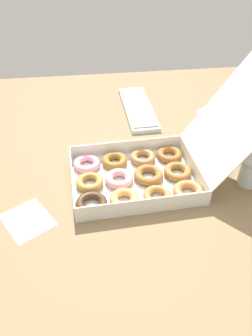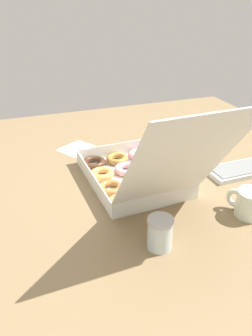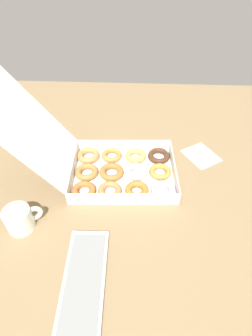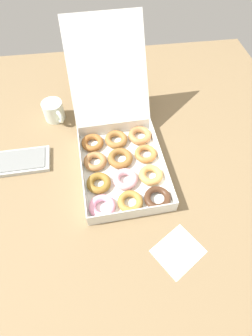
% 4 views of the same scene
% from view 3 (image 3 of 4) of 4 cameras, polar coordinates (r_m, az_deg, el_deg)
% --- Properties ---
extents(ground_plane, '(1.80, 1.80, 0.02)m').
position_cam_3_polar(ground_plane, '(1.09, -1.44, -3.59)').
color(ground_plane, olive).
extents(donut_box, '(0.36, 0.69, 0.41)m').
position_cam_3_polar(donut_box, '(1.09, -2.84, 0.17)').
color(donut_box, white).
rests_on(donut_box, ground_plane).
extents(keyboard, '(0.42, 0.14, 0.02)m').
position_cam_3_polar(keyboard, '(0.85, -9.52, -25.48)').
color(keyboard, '#BCC1BD').
rests_on(keyboard, ground_plane).
extents(coffee_mug, '(0.10, 0.12, 0.09)m').
position_cam_3_polar(coffee_mug, '(0.99, -22.08, -10.19)').
color(coffee_mug, white).
rests_on(coffee_mug, ground_plane).
extents(glass_jar, '(0.07, 0.07, 0.10)m').
position_cam_3_polar(glass_jar, '(1.21, -18.98, 2.98)').
color(glass_jar, silver).
rests_on(glass_jar, ground_plane).
extents(paper_napkin, '(0.19, 0.19, 0.00)m').
position_cam_3_polar(paper_napkin, '(1.26, 16.05, 2.64)').
color(paper_napkin, white).
rests_on(paper_napkin, ground_plane).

